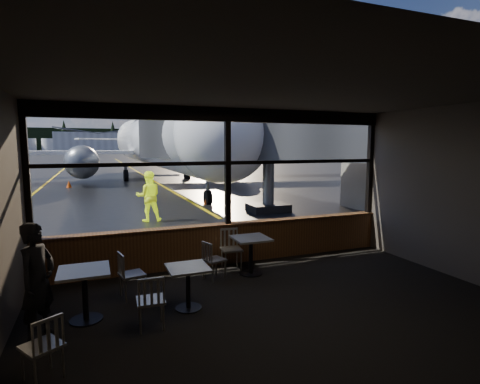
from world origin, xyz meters
TOP-DOWN VIEW (x-y plane):
  - ground_plane at (0.00, 120.00)m, footprint 520.00×520.00m
  - carpet_floor at (0.00, -3.00)m, footprint 8.00×6.00m
  - ceiling at (0.00, -3.00)m, footprint 8.00×6.00m
  - wall_right at (4.00, -3.00)m, footprint 0.04×6.00m
  - window_sill at (0.00, 0.00)m, footprint 8.00×0.28m
  - window_header at (0.00, 0.00)m, footprint 8.00×0.18m
  - mullion_left at (-3.95, 0.00)m, footprint 0.12×0.12m
  - mullion_centre at (0.00, 0.00)m, footprint 0.12×0.12m
  - mullion_right at (3.95, 0.00)m, footprint 0.12×0.12m
  - window_transom at (0.00, 0.00)m, footprint 8.00×0.10m
  - airliner at (1.95, 21.15)m, footprint 31.76×37.98m
  - jet_bridge at (3.60, 5.50)m, footprint 9.54×11.66m
  - cafe_table_near at (0.19, -0.89)m, footprint 0.72×0.72m
  - cafe_table_mid at (-1.43, -2.06)m, footprint 0.66×0.66m
  - cafe_table_left at (-2.99, -1.90)m, footprint 0.74×0.74m
  - chair_near_w at (-0.61, -0.90)m, footprint 0.55×0.55m
  - chair_near_n at (-0.09, -0.46)m, footprint 0.53×0.53m
  - chair_mid_s at (-2.09, -2.51)m, footprint 0.48×0.48m
  - chair_mid_w at (-2.24, -1.25)m, footprint 0.54×0.54m
  - chair_left_s at (-3.43, -3.31)m, footprint 0.61×0.61m
  - passenger at (-3.58, -2.21)m, footprint 0.65×0.72m
  - ground_crew at (-1.00, 5.61)m, footprint 0.91×0.73m
  - cone_nose at (2.03, 8.58)m, footprint 0.32×0.32m
  - cone_wing at (-4.30, 18.59)m, footprint 0.33×0.33m
  - terminal_annex at (10.00, 2.50)m, footprint 5.00×7.00m
  - hangar_mid at (0.00, 185.00)m, footprint 38.00×15.00m
  - hangar_right at (60.00, 178.00)m, footprint 50.00×20.00m
  - fuel_tank_a at (-30.00, 182.00)m, footprint 8.00×8.00m
  - fuel_tank_b at (-20.00, 182.00)m, footprint 8.00×8.00m
  - fuel_tank_c at (-10.00, 182.00)m, footprint 8.00×8.00m
  - treeline at (0.00, 210.00)m, footprint 360.00×3.00m

SIDE VIEW (x-z plane):
  - ground_plane at x=0.00m, z-range 0.00..0.00m
  - carpet_floor at x=0.00m, z-range 0.01..0.01m
  - cone_nose at x=2.03m, z-range 0.00..0.45m
  - cone_wing at x=-4.30m, z-range 0.00..0.45m
  - cafe_table_mid at x=-1.43m, z-range 0.00..0.72m
  - cafe_table_near at x=0.19m, z-range 0.00..0.79m
  - chair_near_w at x=-0.61m, z-range 0.00..0.80m
  - chair_left_s at x=-3.43m, z-range 0.00..0.81m
  - cafe_table_left at x=-2.99m, z-range 0.00..0.81m
  - chair_mid_s at x=-2.09m, z-range 0.00..0.84m
  - chair_mid_w at x=-2.24m, z-range 0.00..0.84m
  - chair_near_n at x=-0.09m, z-range 0.00..0.89m
  - window_sill at x=0.00m, z-range 0.00..0.90m
  - passenger at x=-3.58m, z-range 0.00..1.64m
  - ground_crew at x=-1.00m, z-range 0.00..1.79m
  - wall_right at x=4.00m, z-range 0.00..3.50m
  - mullion_left at x=-3.95m, z-range 0.90..3.50m
  - mullion_centre at x=0.00m, z-range 0.90..3.50m
  - mullion_right at x=3.95m, z-range 0.90..3.50m
  - window_transom at x=0.00m, z-range 2.26..2.34m
  - jet_bridge at x=3.60m, z-range 0.00..5.09m
  - terminal_annex at x=10.00m, z-range 0.00..6.00m
  - fuel_tank_a at x=-30.00m, z-range 0.00..6.00m
  - fuel_tank_b at x=-20.00m, z-range 0.00..6.00m
  - fuel_tank_c at x=-10.00m, z-range 0.00..6.00m
  - window_header at x=0.00m, z-range 3.20..3.50m
  - ceiling at x=0.00m, z-range 3.48..3.52m
  - hangar_mid at x=0.00m, z-range 0.00..10.00m
  - airliner at x=1.95m, z-range 0.00..11.51m
  - hangar_right at x=60.00m, z-range 0.00..12.00m
  - treeline at x=0.00m, z-range 0.00..12.00m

